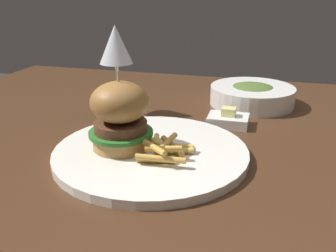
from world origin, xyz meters
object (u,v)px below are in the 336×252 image
object	(u,v)px
wine_glass	(116,49)
soup_bowl	(252,95)
burger_sandwich	(120,115)
main_plate	(151,153)
butter_dish	(228,120)

from	to	relation	value
wine_glass	soup_bowl	bearing A→B (deg)	27.76
burger_sandwich	soup_bowl	world-z (taller)	burger_sandwich
main_plate	soup_bowl	xyz separation A→B (m)	(0.14, 0.33, 0.02)
soup_bowl	wine_glass	bearing A→B (deg)	-152.24
butter_dish	soup_bowl	bearing A→B (deg)	76.93
main_plate	soup_bowl	bearing A→B (deg)	67.43
wine_glass	butter_dish	xyz separation A→B (m)	(0.24, -0.01, -0.13)
wine_glass	main_plate	bearing A→B (deg)	-54.21
burger_sandwich	butter_dish	world-z (taller)	burger_sandwich
main_plate	butter_dish	xyz separation A→B (m)	(0.10, 0.18, 0.00)
wine_glass	soup_bowl	xyz separation A→B (m)	(0.27, 0.14, -0.11)
burger_sandwich	soup_bowl	size ratio (longest dim) A/B	0.66
main_plate	burger_sandwich	xyz separation A→B (m)	(-0.05, -0.01, 0.06)
butter_dish	main_plate	bearing A→B (deg)	-119.79
wine_glass	butter_dish	bearing A→B (deg)	-2.16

